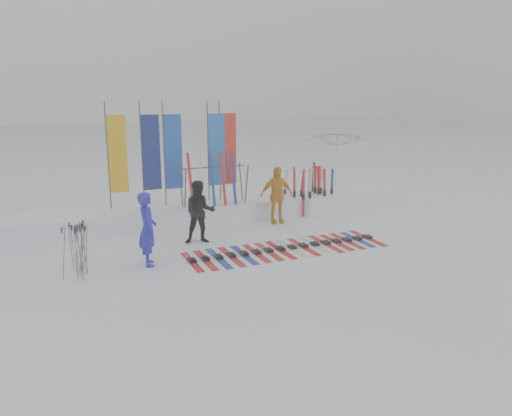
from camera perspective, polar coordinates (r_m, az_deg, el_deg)
name	(u,v)px	position (r m, az deg, el deg)	size (l,w,h in m)	color
ground	(274,262)	(12.27, 2.12, -6.20)	(120.00, 120.00, 0.00)	white
snow_bank	(214,210)	(16.30, -4.83, -0.27)	(14.00, 1.60, 0.60)	white
person_blue	(148,229)	(12.09, -12.29, -2.36)	(0.65, 0.43, 1.79)	#1E24B4
person_black	(200,212)	(13.66, -6.43, -0.48)	(0.84, 0.66, 1.73)	black
person_yellow	(277,195)	(15.69, 2.36, 1.50)	(1.06, 0.44, 1.81)	orange
tent_canopy	(338,164)	(19.82, 9.30, 4.99)	(2.87, 2.93, 2.64)	white
ski_row	(286,248)	(13.24, 3.48, -4.60)	(5.33, 1.69, 0.07)	red
pole_cluster	(79,250)	(11.95, -19.60, -4.50)	(0.63, 0.82, 1.25)	#595B60
feather_flags	(178,152)	(15.82, -8.94, 6.37)	(4.08, 0.13, 3.20)	#383A3F
ski_rack	(214,180)	(15.68, -4.81, 3.24)	(2.04, 0.80, 1.23)	#383A3F
upright_skis	(312,190)	(17.22, 6.37, 2.07)	(1.60, 1.10, 1.66)	navy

